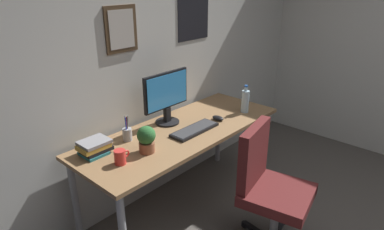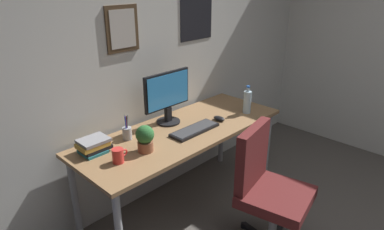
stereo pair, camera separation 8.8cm
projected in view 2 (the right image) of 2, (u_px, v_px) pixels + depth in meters
name	position (u px, v px, depth m)	size (l,w,h in m)	color
wall_back	(157.00, 52.00, 2.87)	(4.40, 0.10, 2.60)	silver
desk	(183.00, 137.00, 2.76)	(1.81, 0.69, 0.76)	#936D47
office_chair	(266.00, 185.00, 2.41)	(0.58, 0.57, 0.95)	#591E1E
monitor	(167.00, 95.00, 2.76)	(0.46, 0.20, 0.43)	black
keyboard	(195.00, 130.00, 2.69)	(0.43, 0.15, 0.03)	black
computer_mouse	(219.00, 118.00, 2.88)	(0.06, 0.11, 0.04)	black
water_bottle	(247.00, 102.00, 3.01)	(0.07, 0.07, 0.25)	silver
coffee_mug_near	(118.00, 156.00, 2.23)	(0.11, 0.08, 0.10)	red
potted_plant	(145.00, 138.00, 2.35)	(0.13, 0.13, 0.20)	brown
pen_cup	(127.00, 133.00, 2.54)	(0.07, 0.07, 0.20)	#9EA0A5
book_stack_left	(94.00, 146.00, 2.35)	(0.22, 0.17, 0.10)	#26727A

